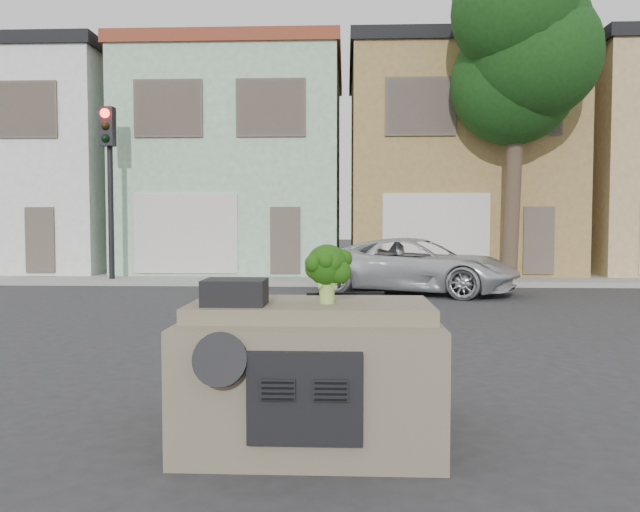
{
  "coord_description": "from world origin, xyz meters",
  "views": [
    {
      "loc": [
        0.28,
        -8.14,
        1.75
      ],
      "look_at": [
        -0.08,
        0.5,
        1.3
      ],
      "focal_mm": 35.0,
      "sensor_mm": 36.0,
      "label": 1
    }
  ],
  "objects": [
    {
      "name": "townhouse_tan",
      "position": [
        4.0,
        14.5,
        3.77
      ],
      "size": [
        7.2,
        8.2,
        7.55
      ],
      "primitive_type": "cube",
      "color": "#9A7B45",
      "rests_on": "ground"
    },
    {
      "name": "silver_pickup",
      "position": [
        2.08,
        7.61,
        0.0
      ],
      "size": [
        5.49,
        4.13,
        1.38
      ],
      "primitive_type": "imported",
      "rotation": [
        0.0,
        0.0,
        1.15
      ],
      "color": "silver",
      "rests_on": "ground"
    },
    {
      "name": "sidewalk",
      "position": [
        0.0,
        10.5,
        0.07
      ],
      "size": [
        40.0,
        3.0,
        0.15
      ],
      "primitive_type": "cube",
      "color": "gray",
      "rests_on": "ground"
    },
    {
      "name": "broccoli",
      "position": [
        0.13,
        -3.24,
        1.36
      ],
      "size": [
        0.47,
        0.47,
        0.48
      ],
      "primitive_type": "cube",
      "rotation": [
        0.0,
        0.0,
        3.37
      ],
      "color": "#163B0A",
      "rests_on": "car_dashboard"
    },
    {
      "name": "townhouse_mint",
      "position": [
        -3.5,
        14.5,
        3.77
      ],
      "size": [
        7.2,
        8.2,
        7.55
      ],
      "primitive_type": "cube",
      "color": "#A1CDA9",
      "rests_on": "ground"
    },
    {
      "name": "ground_plane",
      "position": [
        0.0,
        0.0,
        0.0
      ],
      "size": [
        120.0,
        120.0,
        0.0
      ],
      "primitive_type": "plane",
      "color": "#303033",
      "rests_on": "ground"
    },
    {
      "name": "townhouse_white",
      "position": [
        -11.0,
        14.5,
        3.77
      ],
      "size": [
        7.2,
        8.2,
        7.55
      ],
      "primitive_type": "cube",
      "color": "white",
      "rests_on": "ground"
    },
    {
      "name": "wiper_arm",
      "position": [
        0.28,
        -2.62,
        1.13
      ],
      "size": [
        0.69,
        0.15,
        0.02
      ],
      "primitive_type": "cube",
      "rotation": [
        0.0,
        0.0,
        0.17
      ],
      "color": "black",
      "rests_on": "car_dashboard"
    },
    {
      "name": "instrument_hump",
      "position": [
        -0.58,
        -3.35,
        1.22
      ],
      "size": [
        0.48,
        0.38,
        0.2
      ],
      "primitive_type": "cube",
      "color": "black",
      "rests_on": "car_dashboard"
    },
    {
      "name": "traffic_signal",
      "position": [
        -6.5,
        9.5,
        2.55
      ],
      "size": [
        0.4,
        0.4,
        5.1
      ],
      "primitive_type": "cube",
      "color": "black",
      "rests_on": "ground"
    },
    {
      "name": "tree_near",
      "position": [
        5.0,
        9.8,
        4.25
      ],
      "size": [
        4.4,
        4.0,
        8.5
      ],
      "primitive_type": "cube",
      "color": "#153B12",
      "rests_on": "ground"
    },
    {
      "name": "car_dashboard",
      "position": [
        0.0,
        -3.0,
        0.56
      ],
      "size": [
        2.0,
        1.8,
        1.12
      ],
      "primitive_type": "cube",
      "color": "#736851",
      "rests_on": "ground"
    }
  ]
}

